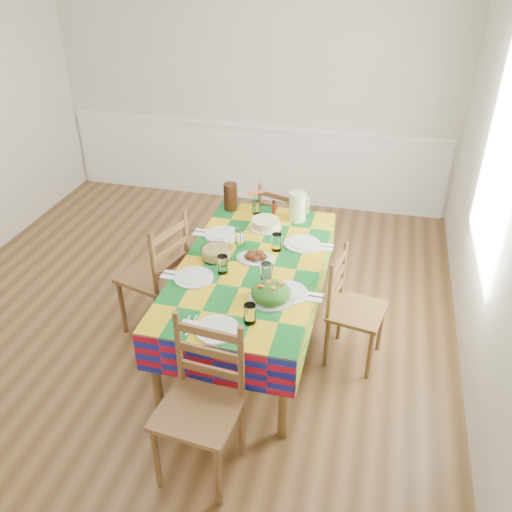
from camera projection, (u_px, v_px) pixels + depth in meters
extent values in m
cube|color=brown|center=(181.00, 324.00, 4.57)|extent=(4.50, 5.00, 0.04)
cube|color=beige|center=(253.00, 85.00, 5.93)|extent=(4.50, 0.04, 2.70)
cube|color=beige|center=(506.00, 207.00, 3.39)|extent=(0.04, 5.00, 2.70)
cube|color=white|center=(252.00, 127.00, 6.13)|extent=(4.41, 0.06, 0.04)
cube|color=white|center=(253.00, 164.00, 6.38)|extent=(4.41, 0.03, 0.90)
plane|color=white|center=(499.00, 167.00, 3.57)|extent=(0.00, 1.40, 1.40)
cylinder|color=brown|center=(156.00, 374.00, 3.55)|extent=(0.07, 0.07, 0.69)
cylinder|color=brown|center=(284.00, 398.00, 3.38)|extent=(0.07, 0.07, 0.69)
cylinder|color=brown|center=(230.00, 244.00, 4.98)|extent=(0.07, 0.07, 0.69)
cylinder|color=brown|center=(322.00, 256.00, 4.81)|extent=(0.07, 0.07, 0.69)
cube|color=brown|center=(251.00, 266.00, 3.99)|extent=(0.97, 1.85, 0.04)
cube|color=#AE0E23|center=(251.00, 264.00, 3.97)|extent=(1.01, 1.89, 0.01)
cube|color=#AE0E23|center=(188.00, 272.00, 4.16)|extent=(0.01, 1.89, 0.29)
cube|color=#AE0E23|center=(319.00, 290.00, 3.95)|extent=(0.01, 1.89, 0.29)
cube|color=#AE0E23|center=(213.00, 366.00, 3.27)|extent=(1.01, 0.01, 0.29)
cube|color=#AE0E23|center=(277.00, 223.00, 4.83)|extent=(1.01, 0.01, 0.29)
cylinder|color=silver|center=(217.00, 329.00, 3.31)|extent=(0.28, 0.28, 0.01)
cylinder|color=silver|center=(217.00, 328.00, 3.31)|extent=(0.20, 0.20, 0.01)
cylinder|color=white|center=(250.00, 314.00, 3.35)|extent=(0.08, 0.08, 0.13)
cube|color=white|center=(189.00, 325.00, 3.35)|extent=(0.10, 0.10, 0.01)
cube|color=silver|center=(185.00, 324.00, 3.36)|extent=(0.01, 0.18, 0.00)
cube|color=silver|center=(192.00, 325.00, 3.35)|extent=(0.01, 0.21, 0.00)
cylinder|color=silver|center=(194.00, 278.00, 3.80)|extent=(0.28, 0.28, 0.01)
cylinder|color=silver|center=(194.00, 276.00, 3.79)|extent=(0.20, 0.20, 0.01)
cylinder|color=white|center=(223.00, 264.00, 3.83)|extent=(0.08, 0.08, 0.13)
cube|color=white|center=(169.00, 275.00, 3.84)|extent=(0.10, 0.10, 0.01)
cube|color=silver|center=(166.00, 274.00, 3.84)|extent=(0.18, 0.01, 0.00)
cube|color=silver|center=(172.00, 274.00, 3.83)|extent=(0.21, 0.01, 0.00)
cylinder|color=silver|center=(223.00, 235.00, 4.32)|extent=(0.28, 0.28, 0.01)
cylinder|color=silver|center=(222.00, 234.00, 4.32)|extent=(0.20, 0.20, 0.01)
cylinder|color=white|center=(240.00, 238.00, 4.15)|extent=(0.08, 0.08, 0.14)
cube|color=white|center=(200.00, 232.00, 4.36)|extent=(0.10, 0.10, 0.01)
cube|color=silver|center=(198.00, 232.00, 4.36)|extent=(0.18, 0.01, 0.00)
cube|color=silver|center=(203.00, 232.00, 4.36)|extent=(0.21, 0.01, 0.00)
cylinder|color=silver|center=(287.00, 293.00, 3.64)|extent=(0.28, 0.28, 0.01)
cylinder|color=silver|center=(287.00, 292.00, 3.64)|extent=(0.20, 0.20, 0.01)
cylinder|color=white|center=(266.00, 272.00, 3.75)|extent=(0.08, 0.08, 0.13)
cube|color=white|center=(315.00, 297.00, 3.61)|extent=(0.10, 0.10, 0.01)
cube|color=silver|center=(312.00, 296.00, 3.61)|extent=(0.18, 0.01, 0.00)
cube|color=silver|center=(318.00, 297.00, 3.60)|extent=(0.21, 0.01, 0.00)
cylinder|color=silver|center=(302.00, 244.00, 4.20)|extent=(0.28, 0.28, 0.01)
cylinder|color=silver|center=(302.00, 243.00, 4.19)|extent=(0.20, 0.20, 0.01)
cylinder|color=white|center=(277.00, 242.00, 4.10)|extent=(0.08, 0.08, 0.14)
cube|color=white|center=(326.00, 247.00, 4.16)|extent=(0.10, 0.10, 0.01)
cube|color=silver|center=(324.00, 246.00, 4.16)|extent=(0.18, 0.01, 0.00)
cube|color=silver|center=(329.00, 247.00, 4.16)|extent=(0.21, 0.01, 0.00)
ellipsoid|color=silver|center=(256.00, 259.00, 4.01)|extent=(0.29, 0.21, 0.01)
ellipsoid|color=black|center=(263.00, 256.00, 3.99)|extent=(0.08, 0.07, 0.04)
ellipsoid|color=black|center=(259.00, 253.00, 4.02)|extent=(0.08, 0.07, 0.04)
ellipsoid|color=black|center=(252.00, 253.00, 4.03)|extent=(0.08, 0.07, 0.04)
ellipsoid|color=black|center=(249.00, 256.00, 3.99)|extent=(0.08, 0.07, 0.04)
ellipsoid|color=black|center=(255.00, 258.00, 3.96)|extent=(0.08, 0.07, 0.04)
cylinder|color=silver|center=(271.00, 298.00, 3.59)|extent=(0.30, 0.30, 0.01)
ellipsoid|color=#184611|center=(271.00, 293.00, 3.57)|extent=(0.27, 0.27, 0.12)
cube|color=#FF5716|center=(261.00, 286.00, 3.52)|extent=(0.03, 0.02, 0.01)
cube|color=#FF5716|center=(269.00, 282.00, 3.56)|extent=(0.04, 0.04, 0.01)
cube|color=#FF5716|center=(273.00, 288.00, 3.51)|extent=(0.03, 0.04, 0.01)
cube|color=#FF5716|center=(281.00, 284.00, 3.55)|extent=(0.04, 0.04, 0.01)
cylinder|color=white|center=(216.00, 253.00, 4.02)|extent=(0.22, 0.22, 0.08)
cylinder|color=#EDD97D|center=(216.00, 253.00, 4.02)|extent=(0.21, 0.21, 0.07)
cylinder|color=silver|center=(265.00, 227.00, 4.44)|extent=(0.27, 0.27, 0.01)
cylinder|color=tan|center=(265.00, 223.00, 4.42)|extent=(0.23, 0.23, 0.06)
cube|color=black|center=(264.00, 271.00, 3.88)|extent=(0.12, 0.29, 0.01)
cube|color=black|center=(271.00, 270.00, 3.88)|extent=(0.06, 0.30, 0.01)
cylinder|color=white|center=(256.00, 207.00, 4.63)|extent=(0.07, 0.07, 0.11)
cylinder|color=#287226|center=(254.00, 202.00, 4.61)|extent=(0.01, 0.01, 0.16)
ellipsoid|color=#FF5716|center=(251.00, 193.00, 4.57)|extent=(0.05, 0.05, 0.02)
cylinder|color=#287226|center=(258.00, 202.00, 4.61)|extent=(0.01, 0.01, 0.16)
ellipsoid|color=#FF5716|center=(261.00, 192.00, 4.57)|extent=(0.05, 0.05, 0.02)
cylinder|color=#287226|center=(256.00, 203.00, 4.59)|extent=(0.01, 0.01, 0.16)
ellipsoid|color=#FF5716|center=(255.00, 193.00, 4.52)|extent=(0.05, 0.05, 0.02)
cylinder|color=#AA220D|center=(274.00, 207.00, 4.61)|extent=(0.03, 0.03, 0.13)
cylinder|color=#C7E8A4|center=(298.00, 206.00, 4.49)|extent=(0.14, 0.14, 0.25)
cylinder|color=black|center=(231.00, 197.00, 4.66)|extent=(0.12, 0.12, 0.24)
cube|color=silver|center=(211.00, 343.00, 3.20)|extent=(0.08, 0.02, 0.02)
cylinder|color=brown|center=(156.00, 458.00, 3.12)|extent=(0.04, 0.04, 0.48)
cylinder|color=brown|center=(218.00, 477.00, 3.01)|extent=(0.04, 0.04, 0.48)
cylinder|color=brown|center=(184.00, 412.00, 3.41)|extent=(0.04, 0.04, 0.48)
cylinder|color=brown|center=(242.00, 428.00, 3.30)|extent=(0.04, 0.04, 0.48)
cube|color=brown|center=(198.00, 412.00, 3.08)|extent=(0.49, 0.47, 0.03)
cylinder|color=brown|center=(179.00, 349.00, 3.15)|extent=(0.04, 0.04, 0.54)
cylinder|color=brown|center=(241.00, 364.00, 3.04)|extent=(0.04, 0.04, 0.54)
cube|color=brown|center=(210.00, 370.00, 3.15)|extent=(0.39, 0.06, 0.05)
cube|color=brown|center=(209.00, 352.00, 3.08)|extent=(0.39, 0.06, 0.05)
cube|color=brown|center=(208.00, 333.00, 3.01)|extent=(0.39, 0.06, 0.05)
cylinder|color=brown|center=(305.00, 241.00, 5.31)|extent=(0.03, 0.03, 0.41)
cylinder|color=brown|center=(277.00, 233.00, 5.46)|extent=(0.03, 0.03, 0.41)
cylinder|color=brown|center=(289.00, 255.00, 5.09)|extent=(0.03, 0.03, 0.41)
cylinder|color=brown|center=(260.00, 246.00, 5.24)|extent=(0.03, 0.03, 0.41)
cube|color=brown|center=(283.00, 224.00, 5.16)|extent=(0.48, 0.46, 0.03)
cylinder|color=brown|center=(290.00, 215.00, 4.86)|extent=(0.03, 0.03, 0.45)
cylinder|color=brown|center=(260.00, 206.00, 5.01)|extent=(0.03, 0.03, 0.45)
cube|color=brown|center=(275.00, 219.00, 4.98)|extent=(0.31, 0.12, 0.05)
cube|color=brown|center=(275.00, 208.00, 4.92)|extent=(0.31, 0.12, 0.05)
cube|color=brown|center=(275.00, 196.00, 4.86)|extent=(0.31, 0.12, 0.05)
cylinder|color=brown|center=(154.00, 283.00, 4.62)|extent=(0.04, 0.04, 0.49)
cylinder|color=brown|center=(122.00, 308.00, 4.33)|extent=(0.04, 0.04, 0.49)
cylinder|color=brown|center=(189.00, 296.00, 4.46)|extent=(0.04, 0.04, 0.49)
cylinder|color=brown|center=(159.00, 322.00, 4.17)|extent=(0.04, 0.04, 0.49)
cube|color=brown|center=(153.00, 275.00, 4.26)|extent=(0.55, 0.56, 0.03)
cylinder|color=brown|center=(186.00, 242.00, 4.18)|extent=(0.04, 0.04, 0.55)
cylinder|color=brown|center=(154.00, 266.00, 3.89)|extent=(0.04, 0.04, 0.55)
cube|color=brown|center=(172.00, 266.00, 4.09)|extent=(0.13, 0.39, 0.05)
cube|color=brown|center=(170.00, 249.00, 4.02)|extent=(0.13, 0.39, 0.05)
cube|color=brown|center=(168.00, 233.00, 3.94)|extent=(0.13, 0.39, 0.05)
cylinder|color=brown|center=(370.00, 356.00, 3.90)|extent=(0.03, 0.03, 0.43)
cylinder|color=brown|center=(381.00, 328.00, 4.16)|extent=(0.03, 0.03, 0.43)
cylinder|color=brown|center=(327.00, 343.00, 4.01)|extent=(0.03, 0.03, 0.43)
cylinder|color=brown|center=(340.00, 317.00, 4.27)|extent=(0.03, 0.03, 0.43)
cube|color=brown|center=(357.00, 311.00, 3.96)|extent=(0.45, 0.46, 0.03)
cylinder|color=brown|center=(330.00, 293.00, 3.77)|extent=(0.03, 0.03, 0.48)
cylinder|color=brown|center=(344.00, 269.00, 4.04)|extent=(0.03, 0.03, 0.48)
cube|color=brown|center=(336.00, 292.00, 3.96)|extent=(0.08, 0.34, 0.05)
cube|color=brown|center=(337.00, 277.00, 3.89)|extent=(0.08, 0.34, 0.05)
cube|color=brown|center=(339.00, 263.00, 3.83)|extent=(0.08, 0.34, 0.05)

